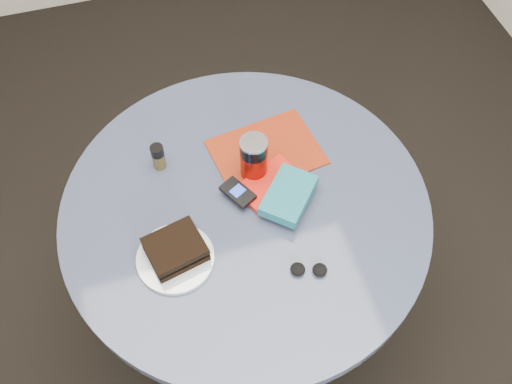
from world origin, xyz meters
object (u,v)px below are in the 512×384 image
object	(u,v)px
pepper_grinder	(158,157)
soda_can	(254,158)
mp3_player	(238,192)
headphones	(309,269)
plate	(176,258)
red_book	(270,185)
magazine	(266,152)
table	(246,235)
sandwich	(175,249)
novel	(289,195)

from	to	relation	value
pepper_grinder	soda_can	bearing A→B (deg)	-21.95
soda_can	mp3_player	bearing A→B (deg)	-133.87
pepper_grinder	headphones	distance (m)	0.52
plate	red_book	world-z (taller)	red_book
soda_can	mp3_player	world-z (taller)	soda_can
mp3_player	headphones	bearing A→B (deg)	-66.86
plate	pepper_grinder	distance (m)	0.30
magazine	mp3_player	size ratio (longest dim) A/B	2.79
table	magazine	world-z (taller)	magazine
sandwich	pepper_grinder	size ratio (longest dim) A/B	1.90
table	mp3_player	xyz separation A→B (m)	(-0.01, 0.03, 0.19)
sandwich	headphones	size ratio (longest dim) A/B	1.61
plate	pepper_grinder	size ratio (longest dim) A/B	2.34
soda_can	novel	size ratio (longest dim) A/B	0.86
sandwich	mp3_player	size ratio (longest dim) A/B	1.50
table	red_book	xyz separation A→B (m)	(0.08, 0.04, 0.18)
red_book	mp3_player	size ratio (longest dim) A/B	1.62
red_book	table	bearing A→B (deg)	178.46
sandwich	mp3_player	xyz separation A→B (m)	(0.20, 0.13, -0.01)
red_book	headphones	world-z (taller)	headphones
novel	magazine	bearing A→B (deg)	43.82
red_book	mp3_player	world-z (taller)	mp3_player
soda_can	headphones	xyz separation A→B (m)	(0.05, -0.33, -0.06)
sandwich	soda_can	xyz separation A→B (m)	(0.26, 0.19, 0.03)
mp3_player	headphones	xyz separation A→B (m)	(0.11, -0.26, -0.02)
headphones	table	bearing A→B (deg)	112.77
table	mp3_player	world-z (taller)	mp3_player
plate	sandwich	bearing A→B (deg)	60.06
novel	mp3_player	bearing A→B (deg)	108.95
table	mp3_player	bearing A→B (deg)	116.29
soda_can	pepper_grinder	world-z (taller)	soda_can
magazine	mp3_player	distance (m)	0.18
pepper_grinder	mp3_player	size ratio (longest dim) A/B	0.79
sandwich	novel	distance (m)	0.33
magazine	mp3_player	world-z (taller)	mp3_player
plate	soda_can	distance (m)	0.34
pepper_grinder	novel	xyz separation A→B (m)	(0.31, -0.22, -0.01)
plate	magazine	world-z (taller)	plate
novel	pepper_grinder	bearing A→B (deg)	96.13
headphones	red_book	bearing A→B (deg)	93.53
plate	headphones	size ratio (longest dim) A/B	1.98
sandwich	pepper_grinder	world-z (taller)	pepper_grinder
table	red_book	size ratio (longest dim) A/B	5.78
pepper_grinder	sandwich	bearing A→B (deg)	-92.75
pepper_grinder	headphones	xyz separation A→B (m)	(0.29, -0.43, -0.03)
sandwich	soda_can	world-z (taller)	soda_can
plate	novel	world-z (taller)	novel
plate	sandwich	world-z (taller)	sandwich
table	red_book	bearing A→B (deg)	23.66
table	mp3_player	size ratio (longest dim) A/B	9.38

